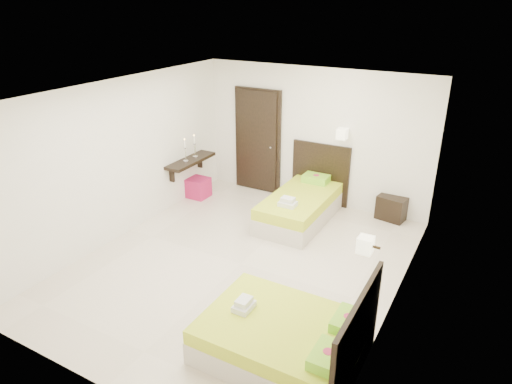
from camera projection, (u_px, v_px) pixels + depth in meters
The scene contains 7 objects.
floor at pixel (241, 264), 6.94m from camera, with size 5.50×5.50×0.00m, color beige.
bed_single at pixel (302, 204), 8.25m from camera, with size 1.15×1.92×1.59m.
bed_double at pixel (287, 338), 5.05m from camera, with size 1.74×1.48×1.44m.
nightstand at pixel (393, 207), 8.30m from camera, with size 0.50×0.44×0.44m, color black.
ottoman at pixel (198, 188), 9.21m from camera, with size 0.39×0.39×0.39m, color #A9164C.
door at pixel (258, 141), 9.23m from camera, with size 1.02×0.15×2.14m.
console_shelf at pixel (190, 161), 8.84m from camera, with size 0.35×1.20×0.78m.
Camera 1 is at (3.10, -5.09, 3.74)m, focal length 32.00 mm.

